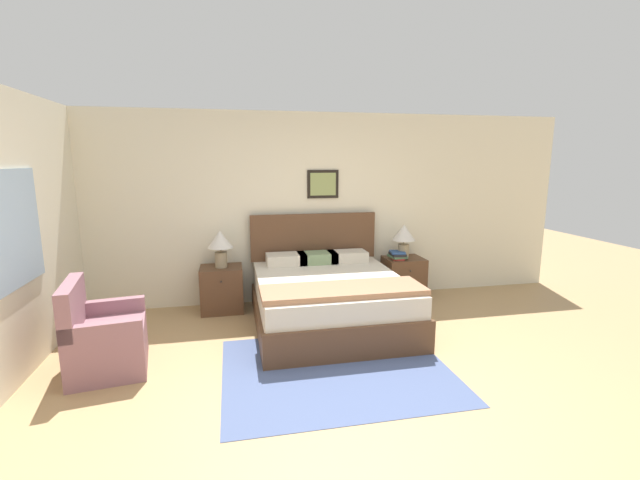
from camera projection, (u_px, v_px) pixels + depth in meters
name	position (u px, v px, depth m)	size (l,w,h in m)	color
ground_plane	(348.00, 401.00, 3.53)	(16.00, 16.00, 0.00)	tan
wall_back	(296.00, 208.00, 5.93)	(7.94, 0.09, 2.60)	beige
wall_left	(25.00, 231.00, 4.02)	(0.08, 5.11, 2.60)	beige
area_rug_main	(336.00, 369.00, 4.06)	(2.12, 1.74, 0.01)	#47567F
bed	(329.00, 298.00, 5.14)	(1.75, 2.00, 1.24)	brown
armchair	(104.00, 339.00, 4.02)	(0.76, 0.86, 0.88)	#8E606B
nightstand_near_window	(222.00, 289.00, 5.61)	(0.54, 0.48, 0.59)	brown
nightstand_by_door	(403.00, 278.00, 6.12)	(0.54, 0.48, 0.59)	brown
table_lamp_near_window	(220.00, 243.00, 5.48)	(0.32, 0.32, 0.48)	gray
table_lamp_by_door	(404.00, 236.00, 5.99)	(0.32, 0.32, 0.48)	gray
book_thick_bottom	(397.00, 258.00, 5.99)	(0.18, 0.24, 0.03)	#B7332D
book_hardcover_middle	(397.00, 256.00, 5.99)	(0.23, 0.26, 0.03)	#4C7551
book_novel_upper	(397.00, 254.00, 5.98)	(0.20, 0.26, 0.03)	#232328
book_slim_near_top	(397.00, 252.00, 5.98)	(0.22, 0.24, 0.03)	#335693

